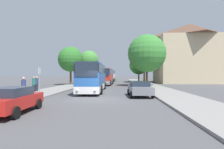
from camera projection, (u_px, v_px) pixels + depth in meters
name	position (u px, v px, depth m)	size (l,w,h in m)	color
ground_plane	(100.00, 99.00, 15.04)	(300.00, 300.00, 0.00)	#4C4C4F
sidewalk_left	(21.00, 98.00, 15.38)	(4.00, 120.00, 0.15)	gray
sidewalk_right	(182.00, 99.00, 14.70)	(4.00, 120.00, 0.15)	gray
building_right_background	(190.00, 53.00, 44.25)	(16.64, 12.28, 15.02)	#C6B28E
bus_front	(94.00, 77.00, 22.02)	(2.96, 11.49, 3.39)	silver
bus_middle	(105.00, 76.00, 36.04)	(2.99, 10.50, 3.26)	gray
bus_rear	(110.00, 75.00, 50.48)	(3.06, 10.29, 3.45)	#238942
parked_car_left_curb	(12.00, 100.00, 9.55)	(2.10, 4.23, 1.45)	red
parked_car_right_near	(140.00, 89.00, 16.96)	(2.32, 4.08, 1.44)	slate
bus_stop_sign	(40.00, 78.00, 17.55)	(0.08, 0.45, 2.72)	gray
pedestrian_waiting_near	(34.00, 84.00, 18.98)	(0.36, 0.36, 1.77)	#23232D
pedestrian_waiting_far	(24.00, 87.00, 14.61)	(0.36, 0.36, 1.78)	#23232D
pedestrian_walking_back	(37.00, 84.00, 20.86)	(0.36, 0.36, 1.75)	#23232D
tree_left_near	(89.00, 60.00, 50.92)	(5.40, 5.40, 8.94)	brown
tree_left_far	(71.00, 59.00, 34.97)	(5.00, 5.00, 7.52)	#513D23
tree_right_near	(147.00, 54.00, 31.28)	(6.79, 6.79, 9.14)	#513D23
tree_right_mid	(139.00, 65.00, 49.86)	(5.33, 5.33, 7.32)	brown
tree_right_far	(144.00, 58.00, 43.89)	(5.59, 5.59, 8.91)	brown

